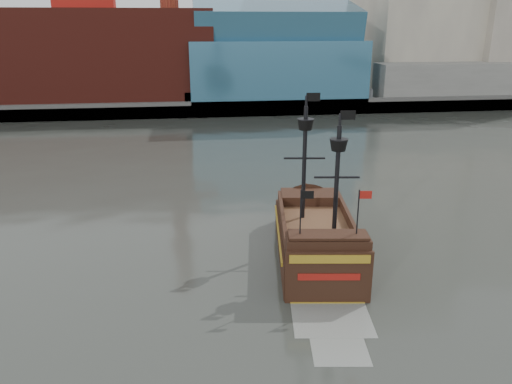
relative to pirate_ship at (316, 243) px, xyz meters
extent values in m
plane|color=#262924|center=(-2.64, -9.55, -1.04)|extent=(400.00, 400.00, 0.00)
cube|color=slate|center=(-2.64, 82.45, -0.04)|extent=(220.00, 60.00, 2.00)
cube|color=#4C4C49|center=(-2.64, 52.95, 0.26)|extent=(220.00, 1.00, 2.60)
cube|color=maroon|center=(-24.64, 62.45, 8.46)|extent=(42.00, 18.00, 15.00)
cube|color=#316582|center=(7.36, 60.45, 5.96)|extent=(30.00, 16.00, 10.00)
cube|color=slate|center=(45.36, 56.45, 3.96)|extent=(40.00, 6.00, 6.00)
cube|color=#316582|center=(7.36, 60.45, 13.96)|extent=(28.00, 14.94, 8.78)
cube|color=black|center=(0.04, 0.27, -0.45)|extent=(6.42, 12.33, 2.55)
cube|color=#52361E|center=(0.04, 0.27, 0.97)|extent=(5.78, 11.10, 0.29)
cube|color=black|center=(0.66, 4.95, 1.32)|extent=(4.45, 2.89, 0.98)
cube|color=black|center=(-0.64, -4.79, 1.71)|extent=(4.83, 2.17, 1.77)
cube|color=black|center=(-0.76, -5.69, 0.14)|extent=(4.80, 0.88, 3.93)
cube|color=#A58320|center=(-0.77, -5.83, 1.71)|extent=(4.39, 0.66, 0.49)
cube|color=maroon|center=(-0.77, -5.83, 0.63)|extent=(3.42, 0.53, 0.39)
cylinder|color=black|center=(-0.55, 1.83, 4.95)|extent=(0.31, 0.31, 7.66)
cylinder|color=black|center=(0.68, -1.60, 4.66)|extent=(0.31, 0.31, 7.07)
cone|color=black|center=(-0.55, 1.83, 7.61)|extent=(1.21, 1.21, 0.69)
cone|color=black|center=(0.68, -1.60, 7.02)|extent=(1.21, 1.21, 0.69)
cube|color=black|center=(-0.11, 1.78, 9.38)|extent=(0.88, 0.15, 0.54)
cube|color=black|center=(1.12, -1.66, 8.79)|extent=(0.88, 0.15, 0.54)
cube|color=#979D97|center=(-0.97, -7.33, -1.03)|extent=(4.61, 4.06, 0.02)
camera|label=1|loc=(-8.01, -29.49, 13.92)|focal=35.00mm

